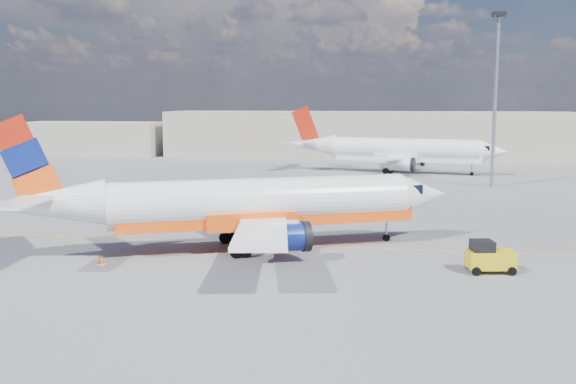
% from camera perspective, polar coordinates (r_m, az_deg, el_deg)
% --- Properties ---
extents(ground, '(240.00, 240.00, 0.00)m').
position_cam_1_polar(ground, '(41.95, -4.81, -5.48)').
color(ground, '#59595E').
rests_on(ground, ground).
extents(taxi_line, '(70.00, 0.15, 0.01)m').
position_cam_1_polar(taxi_line, '(44.79, -3.86, -4.59)').
color(taxi_line, gold).
rests_on(taxi_line, ground).
extents(terminal_main, '(70.00, 14.00, 8.00)m').
position_cam_1_polar(terminal_main, '(114.78, 6.89, 5.11)').
color(terminal_main, '#ABA393').
rests_on(terminal_main, ground).
extents(terminal_annex, '(26.00, 10.00, 6.00)m').
position_cam_1_polar(terminal_annex, '(124.58, -16.90, 4.59)').
color(terminal_annex, '#ABA393').
rests_on(terminal_annex, ground).
extents(main_jet, '(29.60, 22.28, 9.13)m').
position_cam_1_polar(main_jet, '(42.48, -3.65, -1.11)').
color(main_jet, white).
rests_on(main_jet, ground).
extents(second_jet, '(30.30, 23.39, 9.14)m').
position_cam_1_polar(second_jet, '(89.89, 9.72, 3.64)').
color(second_jet, white).
rests_on(second_jet, ground).
extents(gse_tug, '(2.86, 2.05, 1.88)m').
position_cam_1_polar(gse_tug, '(38.90, 17.43, -5.56)').
color(gse_tug, black).
rests_on(gse_tug, ground).
extents(traffic_cone, '(0.44, 0.44, 0.61)m').
position_cam_1_polar(traffic_cone, '(40.61, -16.29, -5.81)').
color(traffic_cone, white).
rests_on(traffic_cone, ground).
extents(floodlight_mast, '(1.44, 1.44, 19.67)m').
position_cam_1_polar(floodlight_mast, '(77.22, 18.00, 9.15)').
color(floodlight_mast, '#9B9BA3').
rests_on(floodlight_mast, ground).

